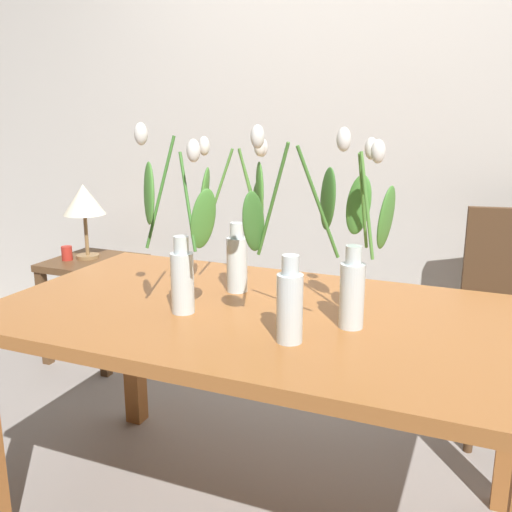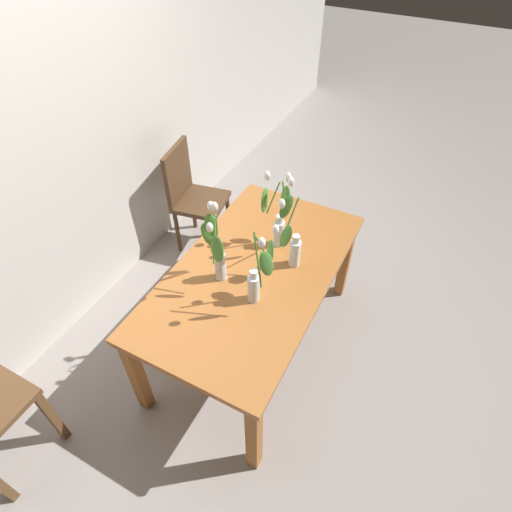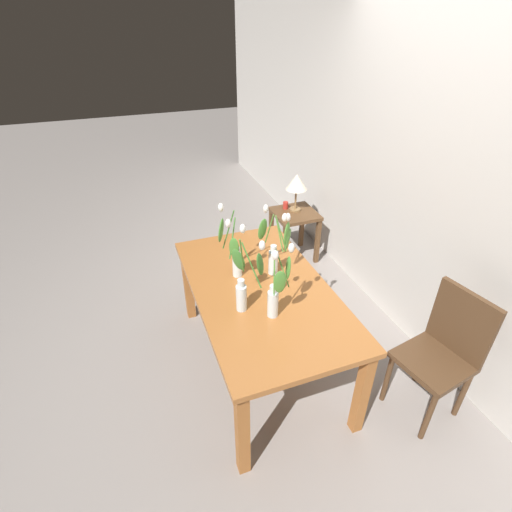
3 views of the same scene
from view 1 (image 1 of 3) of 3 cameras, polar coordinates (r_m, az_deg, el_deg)
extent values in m
cube|color=beige|center=(2.90, 10.75, 14.58)|extent=(9.00, 0.10, 2.70)
cube|color=#A3602D|center=(1.73, 0.30, -5.99)|extent=(1.60, 0.90, 0.04)
cube|color=#A3602D|center=(2.52, -12.10, -8.70)|extent=(0.07, 0.07, 0.70)
cube|color=#A3602D|center=(2.13, 24.09, -14.18)|extent=(0.07, 0.07, 0.70)
cylinder|color=silver|center=(1.69, -7.32, -2.68)|extent=(0.07, 0.07, 0.18)
cylinder|color=silver|center=(1.66, -7.44, 1.12)|extent=(0.04, 0.04, 0.05)
cylinder|color=silver|center=(1.70, -7.29, -3.65)|extent=(0.06, 0.06, 0.11)
cylinder|color=#3D752D|center=(1.61, -9.48, 6.25)|extent=(0.07, 0.08, 0.31)
ellipsoid|color=white|center=(1.59, -11.37, 11.82)|extent=(0.04, 0.04, 0.06)
ellipsoid|color=#4C8E38|center=(1.57, -10.59, 6.15)|extent=(0.08, 0.09, 0.18)
cylinder|color=#3D752D|center=(1.58, -6.82, 5.41)|extent=(0.09, 0.08, 0.26)
ellipsoid|color=white|center=(1.51, -6.24, 10.37)|extent=(0.04, 0.04, 0.06)
ellipsoid|color=#4C8E38|center=(1.55, -5.27, 3.70)|extent=(0.09, 0.07, 0.18)
cylinder|color=silver|center=(1.88, -1.90, -0.87)|extent=(0.07, 0.07, 0.18)
cylinder|color=silver|center=(1.85, -1.93, 2.57)|extent=(0.04, 0.04, 0.05)
cylinder|color=silver|center=(1.88, -1.89, -1.75)|extent=(0.06, 0.06, 0.11)
cylinder|color=#56933D|center=(1.84, -3.67, 6.62)|extent=(0.09, 0.03, 0.26)
ellipsoid|color=white|center=(1.84, -5.18, 10.84)|extent=(0.04, 0.04, 0.06)
ellipsoid|color=#4C8E38|center=(1.82, -5.14, 6.16)|extent=(0.06, 0.09, 0.18)
cylinder|color=#56933D|center=(1.85, -0.55, 6.60)|extent=(0.06, 0.07, 0.26)
ellipsoid|color=white|center=(1.86, 0.61, 10.75)|extent=(0.04, 0.04, 0.06)
ellipsoid|color=#4C8E38|center=(1.90, 0.19, 4.99)|extent=(0.09, 0.10, 0.18)
cylinder|color=#56933D|center=(1.84, -0.66, 6.60)|extent=(0.06, 0.05, 0.26)
ellipsoid|color=white|center=(1.83, 0.37, 10.81)|extent=(0.04, 0.04, 0.06)
ellipsoid|color=#4C8E38|center=(1.87, 0.37, 6.78)|extent=(0.07, 0.09, 0.18)
cylinder|color=silver|center=(1.47, 3.37, -5.23)|extent=(0.07, 0.07, 0.18)
cylinder|color=silver|center=(1.43, 3.44, -0.89)|extent=(0.04, 0.04, 0.05)
cylinder|color=silver|center=(1.48, 3.35, -6.33)|extent=(0.06, 0.06, 0.11)
cylinder|color=#478433|center=(1.43, 6.22, 5.20)|extent=(0.10, 0.10, 0.29)
ellipsoid|color=white|center=(1.45, 8.72, 11.39)|extent=(0.04, 0.04, 0.06)
ellipsoid|color=#427F33|center=(1.48, 7.16, 5.64)|extent=(0.08, 0.10, 0.18)
cylinder|color=#478433|center=(1.45, 1.67, 5.47)|extent=(0.11, 0.06, 0.30)
ellipsoid|color=white|center=(1.48, 0.16, 11.79)|extent=(0.04, 0.04, 0.06)
ellipsoid|color=#427F33|center=(1.47, -0.25, 3.43)|extent=(0.05, 0.12, 0.18)
cylinder|color=silver|center=(1.58, 9.51, -3.93)|extent=(0.07, 0.07, 0.18)
cylinder|color=silver|center=(1.55, 9.68, 0.11)|extent=(0.04, 0.04, 0.05)
cylinder|color=silver|center=(1.59, 9.47, -4.96)|extent=(0.06, 0.06, 0.11)
cylinder|color=#56933D|center=(1.57, 10.60, 5.29)|extent=(0.02, 0.09, 0.27)
ellipsoid|color=white|center=(1.60, 11.40, 10.44)|extent=(0.04, 0.04, 0.06)
ellipsoid|color=#4C8E38|center=(1.63, 10.16, 5.03)|extent=(0.09, 0.03, 0.18)
cylinder|color=#56933D|center=(1.51, 10.97, 4.90)|extent=(0.05, 0.02, 0.28)
ellipsoid|color=white|center=(1.48, 12.05, 10.14)|extent=(0.04, 0.04, 0.06)
ellipsoid|color=#4C8E38|center=(1.52, 12.80, 3.73)|extent=(0.06, 0.08, 0.17)
cylinder|color=#4C331E|center=(2.46, 20.71, -13.43)|extent=(0.04, 0.04, 0.43)
cylinder|color=#4C331E|center=(2.76, 19.75, -10.21)|extent=(0.04, 0.04, 0.43)
cube|color=brown|center=(3.18, -15.89, -0.66)|extent=(0.44, 0.44, 0.04)
cube|color=brown|center=(3.25, -20.28, -5.80)|extent=(0.04, 0.04, 0.51)
cube|color=brown|center=(3.01, -14.92, -6.95)|extent=(0.04, 0.04, 0.51)
cube|color=brown|center=(3.52, -16.11, -3.96)|extent=(0.04, 0.04, 0.51)
cube|color=brown|center=(3.30, -10.92, -4.84)|extent=(0.04, 0.04, 0.51)
cylinder|color=olive|center=(3.22, -16.37, -0.02)|extent=(0.12, 0.12, 0.02)
cylinder|color=olive|center=(3.20, -16.52, 2.04)|extent=(0.02, 0.02, 0.22)
cone|color=#F2E5C6|center=(3.16, -16.76, 5.41)|extent=(0.22, 0.22, 0.16)
cylinder|color=#B72D23|center=(3.20, -18.29, 0.27)|extent=(0.06, 0.06, 0.07)
camera|label=2|loc=(2.59, -57.14, 37.19)|focal=29.19mm
camera|label=3|loc=(1.86, 93.64, 34.27)|focal=27.12mm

